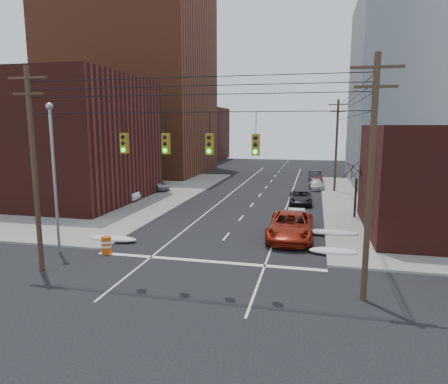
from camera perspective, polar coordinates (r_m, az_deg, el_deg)
The scene contains 28 objects.
ground at distance 18.37m, azimuth -8.21°, elevation -16.34°, with size 160.00×160.00×0.00m, color black.
sidewalk_nw at distance 54.35m, azimuth -24.81°, elevation 0.25°, with size 40.00×40.00×0.15m, color gray.
building_brick_tall at distance 70.52m, azimuth -12.89°, elevation 14.98°, with size 24.00×20.00×30.00m, color brown.
building_brick_near at distance 46.79m, azimuth -24.21°, elevation 6.86°, with size 20.00×16.00×13.00m, color #471A15.
building_brick_far at distance 94.99m, azimuth -6.93°, elevation 8.23°, with size 22.00×18.00×12.00m, color #471A15.
building_office at distance 61.64m, azimuth 28.55°, elevation 12.58°, with size 22.00×20.00×25.00m, color gray.
building_glass at distance 87.29m, azimuth 25.18°, elevation 10.60°, with size 20.00×18.00×22.00m, color gray.
utility_pole_left at distance 23.58m, azimuth -25.50°, elevation 3.24°, with size 2.20×0.28×11.00m.
utility_pole_right at distance 18.66m, azimuth 20.20°, elevation 2.17°, with size 2.20×0.28×11.00m.
utility_pole_far at distance 49.49m, azimuth 15.77°, elevation 6.60°, with size 2.20×0.28×11.00m.
traffic_signals at distance 19.32m, azimuth -5.26°, elevation 7.06°, with size 17.00×0.42×2.02m.
street_light at distance 26.58m, azimuth -23.17°, elevation 3.47°, with size 0.44×0.44×9.32m.
bare_tree at distance 36.00m, azimuth 18.28°, elevation -0.03°, with size 2.09×2.20×4.93m.
snow_nw at distance 28.93m, azimuth -15.58°, elevation -6.44°, with size 3.50×1.08×0.42m, color silver.
snow_ne at distance 26.10m, azimuth 15.30°, elevation -8.17°, with size 3.00×1.08×0.42m, color silver.
snow_east_far at distance 30.42m, azimuth 14.97°, elevation -5.63°, with size 4.00×1.08×0.42m, color silver.
red_pickup at distance 28.75m, azimuth 9.49°, elevation -4.82°, with size 3.09×6.70×1.86m, color maroon.
parked_car_a at distance 28.80m, azimuth 9.92°, elevation -5.29°, with size 1.65×4.09×1.39m, color #ADACB1.
parked_car_b at distance 32.83m, azimuth 10.31°, elevation -3.58°, with size 1.35×3.88×1.28m, color silver.
parked_car_c at distance 41.57m, azimuth 10.90°, elevation -0.79°, with size 2.25×4.88×1.36m, color black.
parked_car_d at distance 51.64m, azimuth 13.09°, elevation 1.05°, with size 1.73×4.26×1.24m, color #B7B8BC.
parked_car_e at distance 53.16m, azimuth 13.10°, elevation 1.38°, with size 1.66×4.13×1.41m, color maroon.
parked_car_f at distance 58.56m, azimuth 12.87°, elevation 2.21°, with size 1.67×4.80×1.58m, color black.
lot_car_a at distance 43.42m, azimuth -15.12°, elevation -0.16°, with size 1.67×4.80×1.58m, color white.
lot_car_b at distance 49.48m, azimuth -10.81°, elevation 1.14°, with size 2.60×5.65×1.57m, color #A2A1A6.
lot_car_c at distance 41.35m, azimuth -21.03°, elevation -1.18°, with size 1.74×4.28×1.24m, color black.
lot_car_d at distance 47.80m, azimuth -15.44°, elevation 0.57°, with size 1.65×4.11×1.40m, color #B9BABE.
construction_barrel at distance 26.31m, azimuth -16.47°, elevation -7.26°, with size 0.83×0.83×1.10m.
Camera 1 is at (6.10, -15.38, 7.98)m, focal length 32.00 mm.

